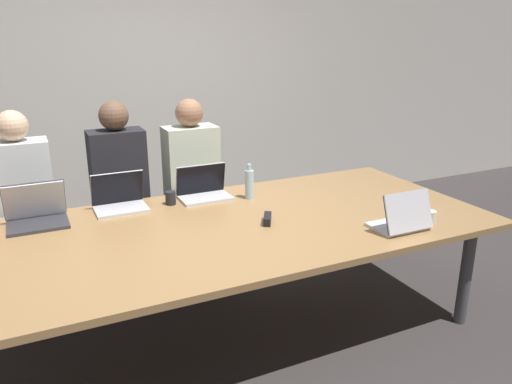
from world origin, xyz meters
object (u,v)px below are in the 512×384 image
object	(u,v)px
laptop_far_midleft	(119,198)
person_far_midleft	(121,198)
cup_far_center	(171,198)
cup_near_right	(430,217)
laptop_far_left	(36,212)
laptop_far_center	(203,188)
person_far_left	(25,217)
laptop_near_right	(402,219)
person_far_center	(192,193)
stapler	(267,219)
bottle_far_center	(249,184)

from	to	relation	value
laptop_far_midleft	person_far_midleft	size ratio (longest dim) A/B	0.24
person_far_midleft	cup_far_center	xyz separation A→B (m)	(0.25, -0.50, 0.12)
cup_near_right	person_far_midleft	bearing A→B (deg)	136.42
cup_far_center	laptop_far_left	world-z (taller)	laptop_far_left
laptop_far_midleft	cup_near_right	distance (m)	2.01
person_far_midleft	laptop_far_center	distance (m)	0.69
person_far_left	laptop_near_right	xyz separation A→B (m)	(2.03, -1.44, 0.15)
laptop_far_center	person_far_center	size ratio (longest dim) A/B	0.25
cup_far_center	stapler	xyz separation A→B (m)	(0.44, -0.60, -0.02)
laptop_far_midleft	laptop_far_left	size ratio (longest dim) A/B	0.95
bottle_far_center	person_far_left	bearing A→B (deg)	160.77
laptop_far_midleft	laptop_far_center	size ratio (longest dim) A/B	0.94
stapler	laptop_far_left	bearing A→B (deg)	-175.16
bottle_far_center	cup_near_right	bearing A→B (deg)	-48.40
person_far_left	laptop_far_midleft	bearing A→B (deg)	-29.56
cup_near_right	stapler	distance (m)	1.01
laptop_far_left	person_far_left	xyz separation A→B (m)	(-0.07, 0.39, -0.15)
cup_far_center	bottle_far_center	world-z (taller)	bottle_far_center
laptop_far_midleft	bottle_far_center	xyz separation A→B (m)	(0.87, -0.18, 0.04)
person_far_left	cup_near_right	bearing A→B (deg)	-32.08
laptop_far_center	person_far_left	size ratio (longest dim) A/B	0.26
person_far_midleft	cup_near_right	distance (m)	2.21
person_far_midleft	person_far_left	world-z (taller)	person_far_midleft
person_far_midleft	laptop_far_midleft	bearing A→B (deg)	-100.87
laptop_far_left	person_far_left	distance (m)	0.43
stapler	person_far_center	bearing A→B (deg)	128.33
bottle_far_center	cup_far_center	bearing A→B (deg)	167.93
laptop_far_center	laptop_far_left	bearing A→B (deg)	-177.84
person_far_midleft	stapler	xyz separation A→B (m)	(0.69, -1.09, 0.10)
bottle_far_center	laptop_near_right	distance (m)	1.09
person_far_midleft	laptop_far_left	bearing A→B (deg)	-140.33
bottle_far_center	person_far_left	xyz separation A→B (m)	(-1.46, 0.51, -0.19)
person_far_center	laptop_far_midleft	bearing A→B (deg)	-150.99
laptop_far_center	cup_near_right	world-z (taller)	laptop_far_center
person_far_midleft	laptop_near_right	distance (m)	2.06
bottle_far_center	person_far_left	size ratio (longest dim) A/B	0.18
cup_near_right	laptop_far_center	bearing A→B (deg)	135.78
laptop_far_midleft	laptop_far_center	bearing A→B (deg)	-2.01
bottle_far_center	laptop_near_right	size ratio (longest dim) A/B	0.78
laptop_far_left	cup_near_right	world-z (taller)	laptop_far_left
person_far_midleft	person_far_left	xyz separation A→B (m)	(-0.67, -0.10, -0.01)
laptop_far_left	laptop_near_right	distance (m)	2.22
person_far_left	laptop_near_right	size ratio (longest dim) A/B	4.39
person_far_center	cup_near_right	world-z (taller)	person_far_center
person_far_midleft	cup_far_center	bearing A→B (deg)	-63.24
laptop_far_left	person_far_midleft	bearing A→B (deg)	39.67
person_far_center	person_far_left	world-z (taller)	person_far_center
person_far_center	laptop_far_center	bearing A→B (deg)	-95.77
person_far_center	laptop_near_right	size ratio (longest dim) A/B	4.41
laptop_far_center	laptop_far_left	world-z (taller)	laptop_far_left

